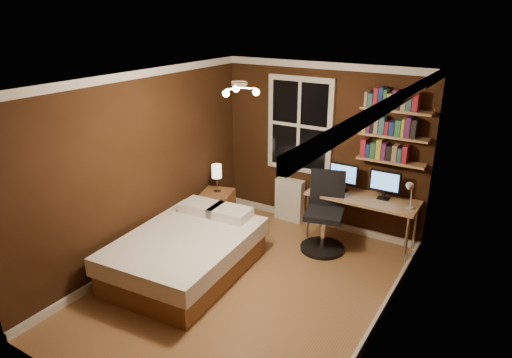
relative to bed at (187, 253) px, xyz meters
The scene contains 23 objects.
floor 0.88m from the bed, ahead, with size 4.20×4.20×0.00m, color brown.
wall_back 2.54m from the bed, 69.45° to the left, with size 3.20×0.04×2.50m, color black.
wall_left 1.24m from the bed, behind, with size 0.04×4.20×2.50m, color black.
wall_right 2.61m from the bed, ahead, with size 0.04×4.20×2.50m, color black.
ceiling 2.37m from the bed, ahead, with size 3.20×4.20×0.02m, color white.
window 2.56m from the bed, 77.62° to the left, with size 1.06×0.06×1.46m, color silver.
door 2.91m from the bed, 30.92° to the right, with size 0.03×0.82×2.05m, color black, non-canonical shape.
ceiling_fixture 2.27m from the bed, ahead, with size 0.44×0.44×0.18m, color beige, non-canonical shape.
bookshelf_lower 2.98m from the bed, 47.54° to the left, with size 0.92×0.22×0.03m, color tan.
books_row_lower 3.03m from the bed, 47.54° to the left, with size 0.54×0.16×0.23m, color maroon, non-canonical shape.
bookshelf_middle 3.12m from the bed, 47.54° to the left, with size 0.92×0.22×0.03m, color tan.
books_row_middle 3.17m from the bed, 47.54° to the left, with size 0.66×0.16×0.23m, color navy, non-canonical shape.
bookshelf_upper 3.28m from the bed, 47.54° to the left, with size 0.92×0.22×0.03m, color tan.
books_row_upper 3.35m from the bed, 47.54° to the left, with size 0.66×0.16×0.23m, color #29613D, non-canonical shape.
bed is the anchor object (origin of this frame).
nightstand 1.40m from the bed, 109.67° to the left, with size 0.45×0.45×0.56m, color brown.
bedside_lamp 1.48m from the bed, 109.67° to the left, with size 0.15×0.15×0.43m, color white, non-canonical shape.
radiator 2.12m from the bed, 79.55° to the left, with size 0.46×0.16×0.68m, color silver.
desk 2.52m from the bed, 49.57° to the left, with size 1.54×0.58×0.73m.
monitor_left 2.44m from the bed, 56.84° to the left, with size 0.42×0.12×0.41m, color black, non-canonical shape.
monitor_right 2.80m from the bed, 46.29° to the left, with size 0.42×0.12×0.41m, color black, non-canonical shape.
desk_lamp 2.95m from the bed, 37.70° to the left, with size 0.14×0.32×0.44m, color silver, non-canonical shape.
office_chair 1.94m from the bed, 50.74° to the left, with size 0.62×0.62×1.12m.
Camera 1 is at (2.58, -4.00, 3.19)m, focal length 32.00 mm.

